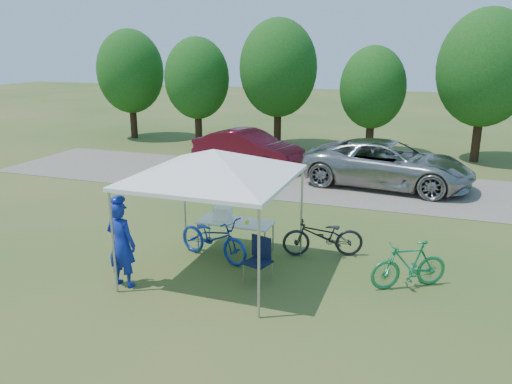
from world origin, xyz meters
TOP-DOWN VIEW (x-y plane):
  - ground at (0.00, 0.00)m, footprint 100.00×100.00m
  - gravel_strip at (0.00, 8.00)m, footprint 24.00×5.00m
  - canopy at (0.00, 0.00)m, footprint 4.53×4.53m
  - treeline at (-0.29, 14.05)m, footprint 24.89×4.28m
  - folding_table at (-0.06, 1.30)m, footprint 1.79×0.74m
  - folding_chair at (1.01, -0.04)m, footprint 0.59×0.62m
  - cooler at (-0.39, 1.30)m, footprint 0.42×0.29m
  - ice_cream_cup at (0.25, 1.25)m, footprint 0.09×0.09m
  - cyclist at (-1.54, -1.19)m, footprint 0.70×0.50m
  - bike_blue at (-0.35, 0.67)m, footprint 2.07×1.24m
  - bike_green at (3.97, 0.66)m, footprint 1.65×1.25m
  - bike_dark at (1.99, 1.66)m, footprint 1.99×1.24m
  - minivan at (2.82, 8.41)m, footprint 6.00×3.25m
  - sedan at (-2.75, 9.47)m, footprint 4.82×2.49m

SIDE VIEW (x-z plane):
  - ground at x=0.00m, z-range 0.00..0.00m
  - gravel_strip at x=0.00m, z-range 0.00..0.02m
  - bike_green at x=3.97m, z-range 0.00..0.99m
  - bike_dark at x=1.99m, z-range 0.00..0.99m
  - bike_blue at x=-0.35m, z-range 0.00..1.03m
  - folding_chair at x=1.01m, z-range 0.09..1.02m
  - folding_table at x=-0.06m, z-range 0.32..1.06m
  - ice_cream_cup at x=0.25m, z-range 0.73..0.80m
  - sedan at x=-2.75m, z-range 0.02..1.53m
  - minivan at x=2.82m, z-range 0.02..1.62m
  - cooler at x=-0.39m, z-range 0.74..1.04m
  - cyclist at x=-1.54m, z-range 0.00..1.81m
  - canopy at x=0.00m, z-range 1.15..4.15m
  - treeline at x=-0.29m, z-range 0.38..6.68m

